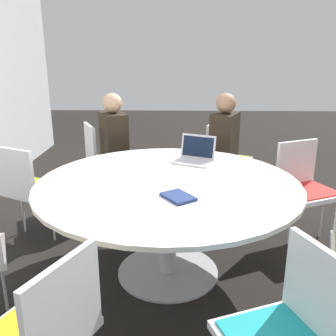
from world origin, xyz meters
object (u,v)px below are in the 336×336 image
chair_1 (103,155)px  person_1 (115,142)px  person_0 (226,143)px  chair_2 (28,184)px  laptop (195,155)px  chair_5 (291,328)px  chair_0 (224,154)px  chair_7 (305,182)px  spiral_notebook (178,197)px  chair_4 (44,328)px

chair_1 → person_1: (-0.18, -0.18, 0.19)m
chair_1 → person_0: size_ratio=0.71×
chair_2 → laptop: size_ratio=2.37×
chair_5 → laptop: bearing=-10.4°
chair_0 → person_0: (-0.25, 0.02, 0.19)m
chair_7 → spiral_notebook: 1.45m
chair_2 → chair_5: 2.46m
laptop → chair_0: bearing=93.6°
chair_7 → person_0: bearing=-71.1°
chair_7 → chair_1: bearing=-47.4°
chair_5 → chair_2: bearing=24.7°
chair_5 → person_0: 2.48m
chair_1 → chair_5: 2.95m
chair_1 → spiral_notebook: size_ratio=3.39×
chair_1 → person_0: person_0 is taller
chair_4 → person_0: (2.49, -1.05, 0.19)m
chair_1 → chair_4: size_ratio=1.00×
chair_2 → person_1: person_1 is taller
chair_5 → laptop: (1.70, 0.33, 0.27)m
chair_2 → spiral_notebook: size_ratio=3.39×
chair_4 → spiral_notebook: chair_4 is taller
chair_0 → chair_1: bearing=-63.2°
person_1 → spiral_notebook: size_ratio=4.74×
chair_4 → chair_5: bearing=-64.1°
person_0 → person_1: 1.14m
chair_5 → chair_7: same height
chair_0 → person_1: person_1 is taller
chair_0 → chair_5: size_ratio=1.00×
chair_5 → person_1: 2.71m
spiral_notebook → laptop: bearing=-10.0°
chair_4 → person_0: size_ratio=0.71×
person_0 → person_1: size_ratio=1.00×
laptop → spiral_notebook: bearing=-76.6°
person_0 → person_1: (-0.01, 1.14, 0.00)m
chair_5 → laptop: laptop is taller
chair_4 → chair_2: bearing=47.6°
chair_1 → spiral_notebook: 1.95m
laptop → chair_1: bearing=159.4°
chair_4 → laptop: size_ratio=2.37×
person_1 → chair_5: bearing=-0.9°
chair_2 → person_1: bearing=74.6°
chair_7 → person_0: (0.66, 0.62, 0.19)m
spiral_notebook → chair_4: bearing=148.6°
chair_7 → person_1: (0.65, 1.76, 0.19)m
laptop → person_1: bearing=159.8°
chair_0 → laptop: size_ratio=2.37×
chair_5 → spiral_notebook: size_ratio=3.39×
chair_1 → spiral_notebook: bearing=-0.1°
chair_1 → chair_7: 2.11m
person_0 → spiral_notebook: 1.65m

